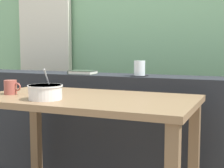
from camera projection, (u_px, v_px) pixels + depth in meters
name	position (u px, v px, depth m)	size (l,w,h in m)	color
outdoor_backdrop	(142.00, 2.00, 3.02)	(4.80, 0.08, 2.80)	#7AAD7F
curtain_left_panel	(45.00, 22.00, 3.31)	(0.56, 0.06, 2.50)	beige
dark_console_ledge	(114.00, 128.00, 2.53)	(2.80, 0.29, 0.80)	#23262B
breakfast_table	(87.00, 116.00, 1.94)	(1.23, 0.68, 0.72)	brown
coaster_square	(139.00, 76.00, 2.35)	(0.10, 0.10, 0.01)	black
juice_glass	(140.00, 69.00, 2.35)	(0.08, 0.08, 0.10)	white
closed_book	(83.00, 72.00, 2.54)	(0.19, 0.15, 0.03)	#334233
soup_bowl	(45.00, 92.00, 1.83)	(0.19, 0.19, 0.17)	silver
ceramic_mug	(11.00, 87.00, 2.03)	(0.11, 0.08, 0.08)	#9E4C42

